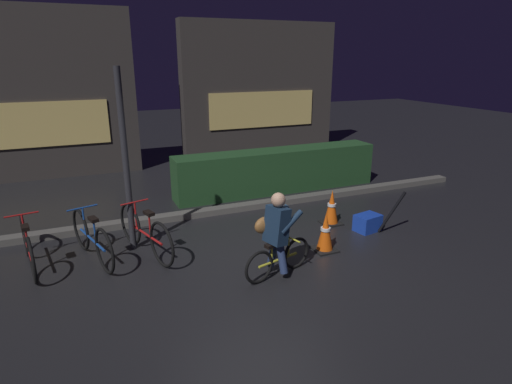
# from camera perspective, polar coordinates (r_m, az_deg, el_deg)

# --- Properties ---
(ground_plane) EXTENTS (40.00, 40.00, 0.00)m
(ground_plane) POSITION_cam_1_polar(r_m,az_deg,el_deg) (6.62, 0.46, -9.12)
(ground_plane) COLOR black
(sidewalk_curb) EXTENTS (12.00, 0.24, 0.12)m
(sidewalk_curb) POSITION_cam_1_polar(r_m,az_deg,el_deg) (8.49, -5.50, -2.53)
(sidewalk_curb) COLOR #56544F
(sidewalk_curb) RESTS_ON ground
(hedge_row) EXTENTS (4.80, 0.70, 0.97)m
(hedge_row) POSITION_cam_1_polar(r_m,az_deg,el_deg) (9.80, 2.86, 2.91)
(hedge_row) COLOR #214723
(hedge_row) RESTS_ON ground
(storefront_left) EXTENTS (5.01, 0.54, 4.18)m
(storefront_left) POSITION_cam_1_polar(r_m,az_deg,el_deg) (11.97, -28.16, 11.35)
(storefront_left) COLOR #383330
(storefront_left) RESTS_ON ground
(storefront_right) EXTENTS (5.03, 0.54, 4.03)m
(storefront_right) POSITION_cam_1_polar(r_m,az_deg,el_deg) (13.79, 0.48, 13.67)
(storefront_right) COLOR #383330
(storefront_right) RESTS_ON ground
(street_post) EXTENTS (0.10, 0.10, 2.87)m
(street_post) POSITION_cam_1_polar(r_m,az_deg,el_deg) (6.82, -17.12, 3.75)
(street_post) COLOR #2D2D33
(street_post) RESTS_ON ground
(parked_bike_leftmost) EXTENTS (0.46, 1.66, 0.77)m
(parked_bike_leftmost) POSITION_cam_1_polar(r_m,az_deg,el_deg) (7.07, -28.33, -6.45)
(parked_bike_leftmost) COLOR black
(parked_bike_leftmost) RESTS_ON ground
(parked_bike_left_mid) EXTENTS (0.56, 1.66, 0.79)m
(parked_bike_left_mid) POSITION_cam_1_polar(r_m,az_deg,el_deg) (6.92, -21.19, -5.88)
(parked_bike_left_mid) COLOR black
(parked_bike_left_mid) RESTS_ON ground
(parked_bike_center_left) EXTENTS (0.60, 1.69, 0.81)m
(parked_bike_center_left) POSITION_cam_1_polar(r_m,az_deg,el_deg) (6.87, -14.68, -5.34)
(parked_bike_center_left) COLOR black
(parked_bike_center_left) RESTS_ON ground
(traffic_cone_near) EXTENTS (0.36, 0.36, 0.65)m
(traffic_cone_near) POSITION_cam_1_polar(r_m,az_deg,el_deg) (6.89, 9.32, -5.38)
(traffic_cone_near) COLOR black
(traffic_cone_near) RESTS_ON ground
(traffic_cone_far) EXTENTS (0.36, 0.36, 0.66)m
(traffic_cone_far) POSITION_cam_1_polar(r_m,az_deg,el_deg) (7.99, 10.14, -2.08)
(traffic_cone_far) COLOR black
(traffic_cone_far) RESTS_ON ground
(blue_crate) EXTENTS (0.49, 0.40, 0.30)m
(blue_crate) POSITION_cam_1_polar(r_m,az_deg,el_deg) (7.87, 14.77, -4.03)
(blue_crate) COLOR #193DB7
(blue_crate) RESTS_ON ground
(cyclist) EXTENTS (1.16, 0.50, 1.25)m
(cyclist) POSITION_cam_1_polar(r_m,az_deg,el_deg) (5.93, 2.71, -5.75)
(cyclist) COLOR black
(cyclist) RESTS_ON ground
(closed_umbrella) EXTENTS (0.38, 0.28, 0.78)m
(closed_umbrella) POSITION_cam_1_polar(r_m,az_deg,el_deg) (7.79, 17.78, -2.62)
(closed_umbrella) COLOR black
(closed_umbrella) RESTS_ON ground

